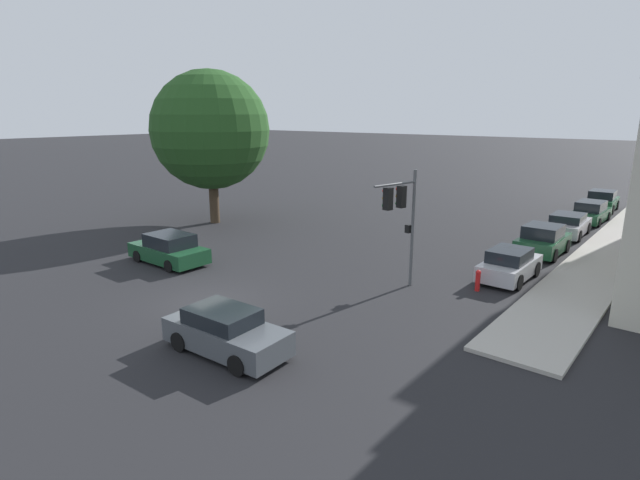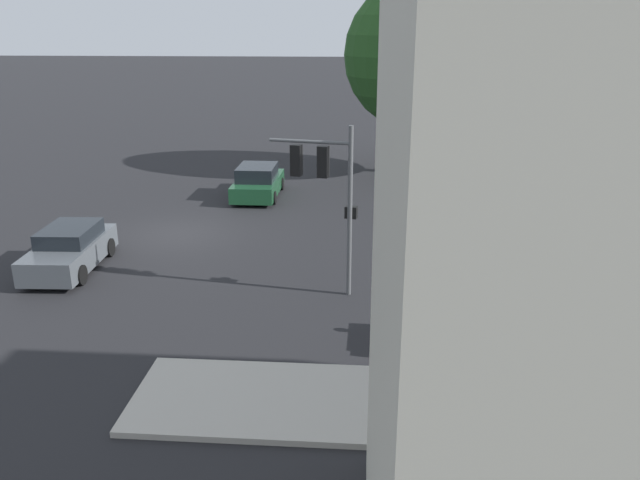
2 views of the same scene
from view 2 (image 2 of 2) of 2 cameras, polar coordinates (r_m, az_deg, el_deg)
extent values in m
plane|color=black|center=(24.88, -12.91, 0.61)|extent=(300.00, 300.00, 0.00)
cylinder|color=#423323|center=(34.62, 8.61, 8.81)|extent=(0.65, 0.65, 3.31)
sphere|color=#234C1E|center=(34.13, 9.00, 16.37)|extent=(7.76, 7.76, 7.76)
cylinder|color=#515456|center=(17.95, 2.74, 2.42)|extent=(0.14, 0.14, 5.05)
cylinder|color=#515456|center=(17.78, -0.96, 8.98)|extent=(0.57, 2.36, 0.10)
cube|color=black|center=(17.78, 0.29, 7.17)|extent=(0.35, 0.35, 0.90)
sphere|color=red|center=(17.90, 0.46, 8.23)|extent=(0.20, 0.20, 0.20)
sphere|color=#99660F|center=(17.96, 0.46, 7.29)|extent=(0.20, 0.20, 0.20)
sphere|color=#0F511E|center=(18.02, 0.45, 6.36)|extent=(0.20, 0.20, 0.20)
cube|color=black|center=(18.00, -2.17, 7.31)|extent=(0.35, 0.35, 0.90)
sphere|color=red|center=(18.12, -2.00, 8.36)|extent=(0.20, 0.20, 0.20)
sphere|color=#99660F|center=(18.18, -1.99, 7.43)|extent=(0.20, 0.20, 0.20)
sphere|color=#0F511E|center=(18.24, -1.97, 6.50)|extent=(0.20, 0.20, 0.20)
cube|color=black|center=(18.12, 2.87, 2.55)|extent=(0.29, 0.39, 0.35)
sphere|color=orange|center=(18.25, 2.97, 2.67)|extent=(0.18, 0.18, 0.18)
cube|color=#194728|center=(29.61, -5.68, 4.97)|extent=(4.31, 1.93, 0.71)
cube|color=black|center=(29.29, -5.78, 6.17)|extent=(2.24, 1.69, 0.63)
cylinder|color=black|center=(31.10, -6.91, 5.19)|extent=(0.60, 0.22, 0.60)
cylinder|color=black|center=(30.81, -3.58, 5.16)|extent=(0.60, 0.22, 0.60)
cylinder|color=black|center=(28.56, -7.91, 3.91)|extent=(0.60, 0.22, 0.60)
cylinder|color=black|center=(28.24, -4.30, 3.86)|extent=(0.60, 0.22, 0.60)
cube|color=#4C5156|center=(22.08, -21.89, -1.13)|extent=(4.22, 1.94, 0.77)
cube|color=black|center=(22.03, -21.92, 0.55)|extent=(2.22, 1.63, 0.48)
cylinder|color=black|center=(20.74, -21.07, -3.01)|extent=(0.65, 0.25, 0.64)
cylinder|color=black|center=(21.42, -25.12, -2.88)|extent=(0.65, 0.25, 0.64)
cylinder|color=black|center=(22.97, -18.73, -0.64)|extent=(0.65, 0.25, 0.64)
cylinder|color=black|center=(23.59, -22.46, -0.59)|extent=(0.65, 0.25, 0.64)
cube|color=#B7B7BC|center=(16.10, 15.07, -7.83)|extent=(1.76, 3.87, 0.71)
cube|color=black|center=(15.81, 14.71, -5.80)|extent=(1.54, 2.02, 0.54)
cylinder|color=black|center=(17.15, 18.53, -7.20)|extent=(0.23, 0.70, 0.70)
cylinder|color=black|center=(15.76, 19.84, -9.76)|extent=(0.23, 0.70, 0.70)
cylinder|color=black|center=(16.73, 10.50, -7.16)|extent=(0.23, 0.70, 0.70)
cylinder|color=black|center=(15.31, 11.05, -9.81)|extent=(0.23, 0.70, 0.70)
cylinder|color=red|center=(16.36, 6.50, -7.48)|extent=(0.20, 0.20, 0.75)
sphere|color=red|center=(16.17, 6.55, -6.10)|extent=(0.22, 0.22, 0.22)
camera|label=1|loc=(20.30, -65.66, 7.12)|focal=28.00mm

